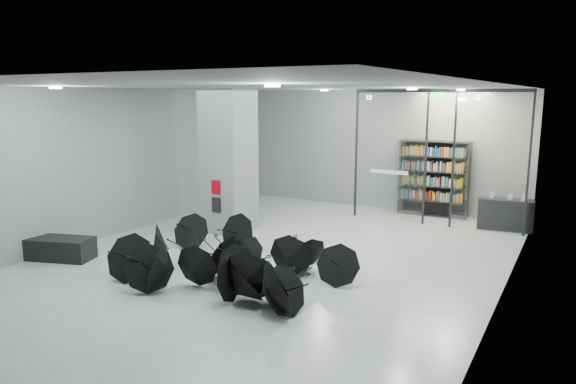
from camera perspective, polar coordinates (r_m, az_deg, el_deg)
The scene contains 10 objects.
room at distance 11.62m, azimuth -2.40°, elevation 5.69°, with size 14.00×14.02×4.01m.
column at distance 14.75m, azimuth -6.48°, elevation 3.38°, with size 1.20×1.20×4.00m, color slate.
fire_cabinet at distance 14.36m, azimuth -7.89°, elevation 0.53°, with size 0.28×0.04×0.38m, color #A50A07.
info_panel at distance 14.45m, azimuth -7.84°, elevation -1.43°, with size 0.30×0.03×0.42m, color black.
exit_sign at distance 15.56m, azimuth 16.02°, elevation 10.14°, with size 0.30×0.06×0.15m, color #0CE533.
glass_partition at distance 15.85m, azimuth 15.87°, elevation 4.20°, with size 5.06×0.08×4.00m.
bench at distance 13.53m, azimuth -23.78°, elevation -5.66°, with size 1.60×0.69×0.52m, color black.
bookshelf at distance 17.26m, azimuth 15.61°, elevation 1.42°, with size 2.19×0.44×2.40m, color black, non-canonical shape.
shop_counter at distance 16.26m, azimuth 22.67°, elevation -2.26°, with size 1.49×0.60×0.89m, color black.
umbrella_cluster at distance 10.82m, azimuth -6.64°, elevation -8.54°, with size 5.43×4.24×1.27m.
Camera 1 is at (6.15, -9.80, 3.83)m, focal length 32.51 mm.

